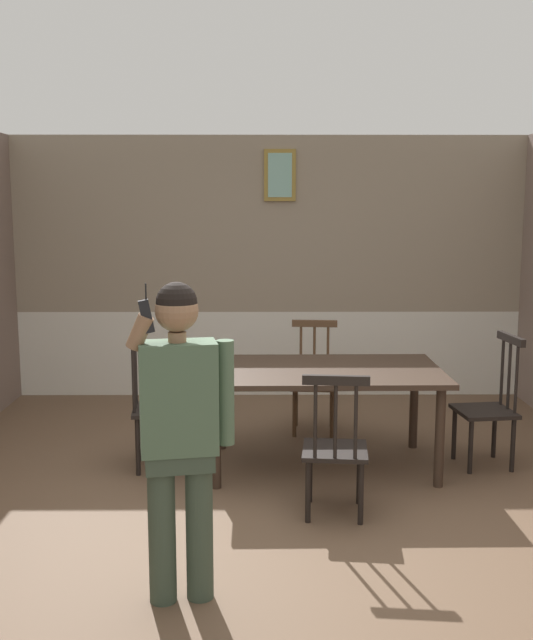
{
  "coord_description": "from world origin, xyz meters",
  "views": [
    {
      "loc": [
        -0.07,
        -4.6,
        2.03
      ],
      "look_at": [
        -0.04,
        -0.37,
        1.37
      ],
      "focal_mm": 42.35,
      "sensor_mm": 36.0,
      "label": 1
    }
  ],
  "objects_px": {
    "chair_by_doorway": "(489,406)",
    "person_figure": "(180,423)",
    "chair_at_table_head": "(155,405)",
    "dining_table": "(323,379)",
    "chair_near_window": "(314,380)",
    "chair_opposite_corner": "(335,448)"
  },
  "relations": [
    {
      "from": "chair_near_window",
      "to": "person_figure",
      "type": "relative_size",
      "value": 0.59
    },
    {
      "from": "dining_table",
      "to": "chair_by_doorway",
      "type": "bearing_deg",
      "value": 0.74
    },
    {
      "from": "chair_by_doorway",
      "to": "person_figure",
      "type": "height_order",
      "value": "person_figure"
    },
    {
      "from": "person_figure",
      "to": "chair_opposite_corner",
      "type": "bearing_deg",
      "value": -140.38
    },
    {
      "from": "chair_by_doorway",
      "to": "chair_at_table_head",
      "type": "height_order",
      "value": "chair_at_table_head"
    },
    {
      "from": "chair_by_doorway",
      "to": "chair_at_table_head",
      "type": "bearing_deg",
      "value": 83.84
    },
    {
      "from": "chair_near_window",
      "to": "dining_table",
      "type": "bearing_deg",
      "value": 95.17
    },
    {
      "from": "chair_at_table_head",
      "to": "chair_opposite_corner",
      "type": "height_order",
      "value": "chair_at_table_head"
    },
    {
      "from": "person_figure",
      "to": "chair_at_table_head",
      "type": "bearing_deg",
      "value": -88.51
    },
    {
      "from": "chair_near_window",
      "to": "person_figure",
      "type": "distance_m",
      "value": 3.08
    },
    {
      "from": "chair_at_table_head",
      "to": "chair_by_doorway",
      "type": "bearing_deg",
      "value": 85.15
    },
    {
      "from": "chair_opposite_corner",
      "to": "chair_at_table_head",
      "type": "bearing_deg",
      "value": 150.26
    },
    {
      "from": "chair_near_window",
      "to": "chair_at_table_head",
      "type": "height_order",
      "value": "chair_at_table_head"
    },
    {
      "from": "chair_by_doorway",
      "to": "chair_opposite_corner",
      "type": "distance_m",
      "value": 1.6
    },
    {
      "from": "chair_by_doorway",
      "to": "person_figure",
      "type": "xyz_separation_m",
      "value": [
        -2.17,
        -2.0,
        0.47
      ]
    },
    {
      "from": "chair_by_doorway",
      "to": "person_figure",
      "type": "relative_size",
      "value": 0.62
    },
    {
      "from": "dining_table",
      "to": "person_figure",
      "type": "bearing_deg",
      "value": -113.88
    },
    {
      "from": "chair_near_window",
      "to": "chair_by_doorway",
      "type": "relative_size",
      "value": 0.95
    },
    {
      "from": "chair_by_doorway",
      "to": "chair_at_table_head",
      "type": "relative_size",
      "value": 0.97
    },
    {
      "from": "chair_near_window",
      "to": "person_figure",
      "type": "xyz_separation_m",
      "value": [
        -0.87,
        -2.91,
        0.48
      ]
    },
    {
      "from": "dining_table",
      "to": "chair_opposite_corner",
      "type": "height_order",
      "value": "chair_opposite_corner"
    },
    {
      "from": "chair_opposite_corner",
      "to": "chair_near_window",
      "type": "bearing_deg",
      "value": 95.82
    }
  ]
}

